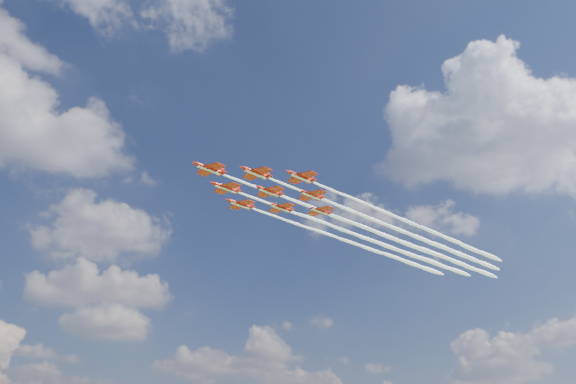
% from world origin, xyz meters
% --- Properties ---
extents(jet_lead, '(112.71, 35.97, 2.61)m').
position_xyz_m(jet_lead, '(32.64, 5.12, 89.38)').
color(jet_lead, red).
extents(jet_row2_port, '(112.71, 35.97, 2.61)m').
position_xyz_m(jet_row2_port, '(44.43, 1.75, 89.38)').
color(jet_row2_port, red).
extents(jet_row2_starb, '(112.71, 35.97, 2.61)m').
position_xyz_m(jet_row2_starb, '(40.86, 14.23, 89.38)').
color(jet_row2_starb, red).
extents(jet_row3_port, '(112.71, 35.97, 2.61)m').
position_xyz_m(jet_row3_port, '(56.23, -1.62, 89.38)').
color(jet_row3_port, red).
extents(jet_row3_centre, '(112.71, 35.97, 2.61)m').
position_xyz_m(jet_row3_centre, '(52.66, 10.85, 89.38)').
color(jet_row3_centre, red).
extents(jet_row3_starb, '(112.71, 35.97, 2.61)m').
position_xyz_m(jet_row3_starb, '(49.08, 23.33, 89.38)').
color(jet_row3_starb, red).
extents(jet_row4_port, '(112.71, 35.97, 2.61)m').
position_xyz_m(jet_row4_port, '(64.45, 7.48, 89.38)').
color(jet_row4_port, red).
extents(jet_row4_starb, '(112.71, 35.97, 2.61)m').
position_xyz_m(jet_row4_starb, '(60.88, 19.96, 89.38)').
color(jet_row4_starb, red).
extents(jet_tail, '(112.71, 35.97, 2.61)m').
position_xyz_m(jet_tail, '(72.67, 16.59, 89.38)').
color(jet_tail, red).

